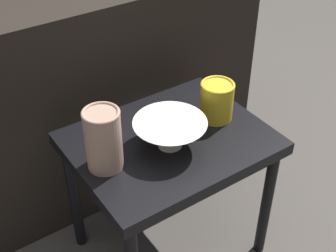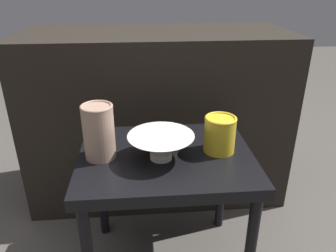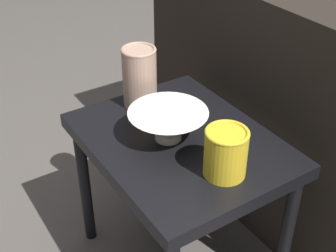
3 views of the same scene
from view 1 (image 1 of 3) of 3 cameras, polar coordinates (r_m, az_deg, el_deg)
ground_plane at (r=1.75m, az=0.16°, el=-14.28°), size 8.00×8.00×0.00m
table at (r=1.44m, az=0.19°, el=-3.51°), size 0.58×0.46×0.49m
couch_backdrop at (r=1.83m, az=-9.37°, el=5.00°), size 1.21×0.50×0.81m
bowl at (r=1.34m, az=0.24°, el=-0.64°), size 0.21×0.21×0.08m
vase_textured_left at (r=1.26m, az=-7.98°, el=-1.46°), size 0.10×0.10×0.18m
vase_colorful_right at (r=1.45m, az=5.95°, el=3.16°), size 0.11×0.11×0.12m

